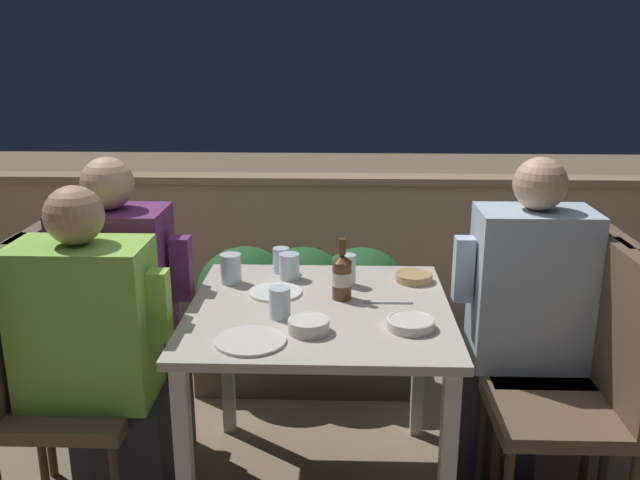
# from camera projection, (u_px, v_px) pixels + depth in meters

# --- Properties ---
(parapet_wall) EXTENTS (9.00, 0.18, 0.86)m
(parapet_wall) POSITION_uv_depth(u_px,v_px,m) (329.00, 245.00, 4.12)
(parapet_wall) COLOR tan
(parapet_wall) RESTS_ON ground_plane
(dining_table) EXTENTS (0.91, 0.89, 0.74)m
(dining_table) POSITION_uv_depth(u_px,v_px,m) (319.00, 332.00, 2.38)
(dining_table) COLOR #BCB2A3
(dining_table) RESTS_ON ground_plane
(planter_hedge) EXTENTS (1.02, 0.47, 0.69)m
(planter_hedge) POSITION_uv_depth(u_px,v_px,m) (303.00, 310.00, 3.26)
(planter_hedge) COLOR brown
(planter_hedge) RESTS_ON ground_plane
(chair_left_near) EXTENTS (0.46, 0.45, 0.98)m
(chair_left_near) POSITION_uv_depth(u_px,v_px,m) (38.00, 366.00, 2.29)
(chair_left_near) COLOR brown
(chair_left_near) RESTS_ON ground_plane
(person_green_blouse) EXTENTS (0.50, 0.26, 1.20)m
(person_green_blouse) POSITION_uv_depth(u_px,v_px,m) (100.00, 360.00, 2.28)
(person_green_blouse) COLOR #282833
(person_green_blouse) RESTS_ON ground_plane
(chair_left_far) EXTENTS (0.46, 0.45, 0.98)m
(chair_left_far) POSITION_uv_depth(u_px,v_px,m) (74.00, 329.00, 2.58)
(chair_left_far) COLOR brown
(chair_left_far) RESTS_ON ground_plane
(person_purple_stripe) EXTENTS (0.48, 0.26, 1.23)m
(person_purple_stripe) POSITION_uv_depth(u_px,v_px,m) (128.00, 318.00, 2.56)
(person_purple_stripe) COLOR #282833
(person_purple_stripe) RESTS_ON ground_plane
(chair_right_near) EXTENTS (0.46, 0.45, 0.98)m
(chair_right_near) POSITION_uv_depth(u_px,v_px,m) (594.00, 373.00, 2.24)
(chair_right_near) COLOR brown
(chair_right_near) RESTS_ON ground_plane
(chair_right_far) EXTENTS (0.46, 0.45, 0.98)m
(chair_right_far) POSITION_uv_depth(u_px,v_px,m) (574.00, 334.00, 2.54)
(chair_right_far) COLOR brown
(chair_right_far) RESTS_ON ground_plane
(person_blue_shirt) EXTENTS (0.49, 0.26, 1.24)m
(person_blue_shirt) POSITION_uv_depth(u_px,v_px,m) (518.00, 321.00, 2.53)
(person_blue_shirt) COLOR #282833
(person_blue_shirt) RESTS_ON ground_plane
(beer_bottle) EXTENTS (0.07, 0.07, 0.22)m
(beer_bottle) POSITION_uv_depth(u_px,v_px,m) (342.00, 276.00, 2.40)
(beer_bottle) COLOR brown
(beer_bottle) RESTS_ON dining_table
(plate_0) EXTENTS (0.19, 0.19, 0.01)m
(plate_0) POSITION_uv_depth(u_px,v_px,m) (275.00, 292.00, 2.47)
(plate_0) COLOR white
(plate_0) RESTS_ON dining_table
(plate_1) EXTENTS (0.22, 0.22, 0.01)m
(plate_1) POSITION_uv_depth(u_px,v_px,m) (250.00, 341.00, 2.07)
(plate_1) COLOR silver
(plate_1) RESTS_ON dining_table
(bowl_0) EXTENTS (0.15, 0.15, 0.03)m
(bowl_0) POSITION_uv_depth(u_px,v_px,m) (411.00, 323.00, 2.16)
(bowl_0) COLOR silver
(bowl_0) RESTS_ON dining_table
(bowl_1) EXTENTS (0.14, 0.14, 0.03)m
(bowl_1) POSITION_uv_depth(u_px,v_px,m) (414.00, 277.00, 2.59)
(bowl_1) COLOR tan
(bowl_1) RESTS_ON dining_table
(bowl_2) EXTENTS (0.13, 0.13, 0.04)m
(bowl_2) POSITION_uv_depth(u_px,v_px,m) (309.00, 325.00, 2.13)
(bowl_2) COLOR silver
(bowl_2) RESTS_ON dining_table
(glass_cup_0) EXTENTS (0.06, 0.06, 0.10)m
(glass_cup_0) POSITION_uv_depth(u_px,v_px,m) (281.00, 260.00, 2.68)
(glass_cup_0) COLOR silver
(glass_cup_0) RESTS_ON dining_table
(glass_cup_1) EXTENTS (0.06, 0.06, 0.12)m
(glass_cup_1) POSITION_uv_depth(u_px,v_px,m) (348.00, 270.00, 2.54)
(glass_cup_1) COLOR silver
(glass_cup_1) RESTS_ON dining_table
(glass_cup_2) EXTENTS (0.07, 0.07, 0.10)m
(glass_cup_2) POSITION_uv_depth(u_px,v_px,m) (280.00, 303.00, 2.24)
(glass_cup_2) COLOR silver
(glass_cup_2) RESTS_ON dining_table
(glass_cup_3) EXTENTS (0.08, 0.08, 0.11)m
(glass_cup_3) POSITION_uv_depth(u_px,v_px,m) (231.00, 269.00, 2.56)
(glass_cup_3) COLOR silver
(glass_cup_3) RESTS_ON dining_table
(glass_cup_4) EXTENTS (0.08, 0.08, 0.10)m
(glass_cup_4) POSITION_uv_depth(u_px,v_px,m) (289.00, 266.00, 2.61)
(glass_cup_4) COLOR silver
(glass_cup_4) RESTS_ON dining_table
(fork_0) EXTENTS (0.17, 0.02, 0.01)m
(fork_0) POSITION_uv_depth(u_px,v_px,m) (388.00, 302.00, 2.38)
(fork_0) COLOR silver
(fork_0) RESTS_ON dining_table
(potted_plant) EXTENTS (0.32, 0.32, 0.65)m
(potted_plant) POSITION_uv_depth(u_px,v_px,m) (592.00, 316.00, 3.15)
(potted_plant) COLOR brown
(potted_plant) RESTS_ON ground_plane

